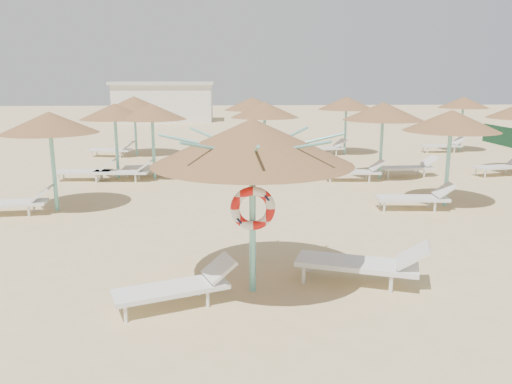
{
  "coord_description": "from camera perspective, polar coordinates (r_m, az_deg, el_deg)",
  "views": [
    {
      "loc": [
        -0.7,
        -7.97,
        3.5
      ],
      "look_at": [
        -0.15,
        1.67,
        1.3
      ],
      "focal_mm": 35.0,
      "sensor_mm": 36.0,
      "label": 1
    }
  ],
  "objects": [
    {
      "name": "ground",
      "position": [
        8.74,
        1.64,
        -10.78
      ],
      "size": [
        120.0,
        120.0,
        0.0
      ],
      "primitive_type": "plane",
      "color": "#D2B580",
      "rests_on": "ground"
    },
    {
      "name": "main_palapa",
      "position": [
        7.91,
        -0.41,
        5.68
      ],
      "size": [
        3.23,
        3.23,
        2.89
      ],
      "color": "#74CAC1",
      "rests_on": "ground"
    },
    {
      "name": "lounger_main_a",
      "position": [
        8.03,
        -8.76,
        -10.56
      ],
      "size": [
        1.99,
        1.21,
        0.69
      ],
      "rotation": [
        0.0,
        0.0,
        0.36
      ],
      "color": "silver",
      "rests_on": "ground"
    },
    {
      "name": "lounger_main_b",
      "position": [
        8.92,
        12.38,
        -7.89
      ],
      "size": [
        2.33,
        1.38,
        0.81
      ],
      "rotation": [
        0.0,
        0.0,
        -0.34
      ],
      "color": "silver",
      "rests_on": "ground"
    },
    {
      "name": "palapa_field",
      "position": [
        18.92,
        7.38,
        9.12
      ],
      "size": [
        20.05,
        13.67,
        2.72
      ],
      "color": "#74CAC1",
      "rests_on": "ground"
    },
    {
      "name": "service_hut",
      "position": [
        43.34,
        -10.46,
        10.16
      ],
      "size": [
        8.4,
        4.4,
        3.25
      ],
      "color": "silver",
      "rests_on": "ground"
    }
  ]
}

